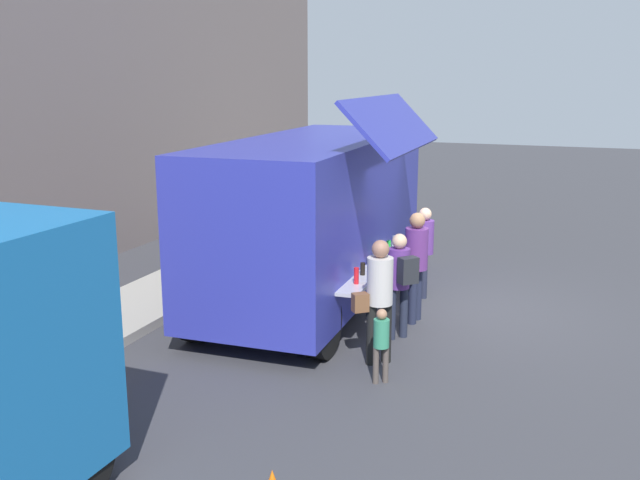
% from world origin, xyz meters
% --- Properties ---
extents(ground_plane, '(60.00, 60.00, 0.00)m').
position_xyz_m(ground_plane, '(0.00, 0.00, 0.00)').
color(ground_plane, '#38383D').
extents(curb_strip, '(28.00, 1.60, 0.15)m').
position_xyz_m(curb_strip, '(-4.45, 5.06, 0.07)').
color(curb_strip, '#9E998E').
rests_on(curb_strip, ground).
extents(food_truck_main, '(6.37, 3.18, 3.58)m').
position_xyz_m(food_truck_main, '(-0.44, 2.44, 1.56)').
color(food_truck_main, '#2C329F').
rests_on(food_truck_main, ground).
extents(trash_bin, '(0.60, 0.60, 0.86)m').
position_xyz_m(trash_bin, '(3.53, 4.76, 0.43)').
color(trash_bin, '#305E37').
rests_on(trash_bin, ground).
extents(customer_front_ordering, '(0.59, 0.37, 1.80)m').
position_xyz_m(customer_front_ordering, '(-0.95, 0.54, 1.06)').
color(customer_front_ordering, '#1E2339').
rests_on(customer_front_ordering, ground).
extents(customer_mid_with_backpack, '(0.50, 0.51, 1.62)m').
position_xyz_m(customer_mid_with_backpack, '(-1.78, 0.58, 0.99)').
color(customer_mid_with_backpack, '#1F2436').
rests_on(customer_mid_with_backpack, ground).
extents(customer_rear_waiting, '(0.48, 0.52, 1.76)m').
position_xyz_m(customer_rear_waiting, '(-2.81, 0.61, 1.04)').
color(customer_rear_waiting, black).
rests_on(customer_rear_waiting, ground).
extents(customer_extra_browsing, '(0.33, 0.33, 1.62)m').
position_xyz_m(customer_extra_browsing, '(0.44, 0.71, 0.97)').
color(customer_extra_browsing, '#202437').
rests_on(customer_extra_browsing, ground).
extents(child_near_queue, '(0.20, 0.20, 1.01)m').
position_xyz_m(child_near_queue, '(-3.42, 0.39, 0.60)').
color(child_near_queue, '#4F443F').
rests_on(child_near_queue, ground).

